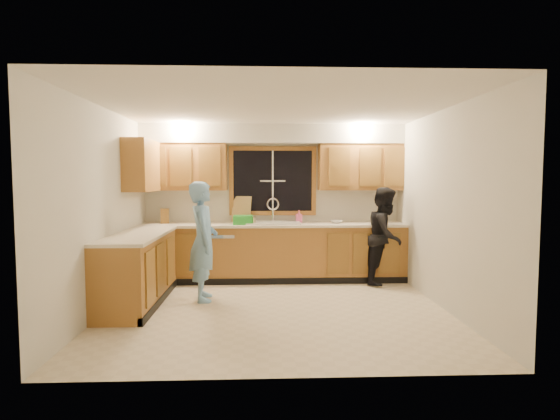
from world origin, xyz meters
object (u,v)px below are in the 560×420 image
(knife_block, at_px, (165,216))
(woman, at_px, (386,236))
(dishwasher, at_px, (220,255))
(bowl, at_px, (336,222))
(stove, at_px, (124,279))
(dish_crate, at_px, (243,220))
(man, at_px, (203,241))
(sink, at_px, (273,227))
(soap_bottle, at_px, (299,216))

(knife_block, bearing_deg, woman, -19.12)
(dishwasher, distance_m, bowl, 1.95)
(stove, height_order, dish_crate, dish_crate)
(stove, distance_m, dish_crate, 2.23)
(dishwasher, height_order, woman, woman)
(man, bearing_deg, sink, -49.13)
(man, distance_m, knife_block, 1.45)
(knife_block, bearing_deg, soap_bottle, -11.06)
(soap_bottle, bearing_deg, man, -137.89)
(sink, bearing_deg, knife_block, 177.12)
(stove, bearing_deg, man, 40.33)
(dish_crate, distance_m, bowl, 1.50)
(man, distance_m, soap_bottle, 1.89)
(man, xyz_separation_m, dish_crate, (0.49, 1.01, 0.19))
(dish_crate, relative_size, bowl, 1.49)
(knife_block, relative_size, dish_crate, 0.80)
(stove, xyz_separation_m, dish_crate, (1.32, 1.72, 0.54))
(sink, bearing_deg, woman, -10.30)
(dish_crate, xyz_separation_m, soap_bottle, (0.90, 0.25, 0.03))
(sink, height_order, knife_block, sink)
(sink, relative_size, stove, 0.96)
(dishwasher, height_order, stove, stove)
(dishwasher, distance_m, dish_crate, 0.70)
(sink, xyz_separation_m, stove, (-1.80, -1.82, -0.41))
(dishwasher, xyz_separation_m, soap_bottle, (1.28, 0.16, 0.61))
(dishwasher, relative_size, man, 0.51)
(sink, bearing_deg, dish_crate, -167.08)
(dishwasher, xyz_separation_m, man, (-0.12, -1.10, 0.39))
(stove, distance_m, bowl, 3.40)
(dish_crate, height_order, bowl, dish_crate)
(stove, height_order, knife_block, knife_block)
(woman, height_order, soap_bottle, woman)
(dish_crate, distance_m, soap_bottle, 0.94)
(man, relative_size, soap_bottle, 7.89)
(sink, relative_size, soap_bottle, 4.24)
(sink, xyz_separation_m, dishwasher, (-0.85, -0.01, -0.45))
(sink, xyz_separation_m, woman, (1.74, -0.32, -0.11))
(woman, bearing_deg, bowl, 101.00)
(dishwasher, xyz_separation_m, bowl, (1.87, 0.02, 0.53))
(stove, relative_size, man, 0.56)
(dishwasher, xyz_separation_m, woman, (2.59, -0.30, 0.34))
(sink, height_order, soap_bottle, sink)
(soap_bottle, bearing_deg, stove, -138.54)
(woman, distance_m, knife_block, 3.51)
(dish_crate, bearing_deg, man, -115.89)
(man, xyz_separation_m, knife_block, (-0.77, 1.20, 0.24))
(sink, height_order, man, man)
(soap_bottle, bearing_deg, dish_crate, -164.44)
(dish_crate, bearing_deg, soap_bottle, 15.56)
(dishwasher, height_order, dish_crate, dish_crate)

